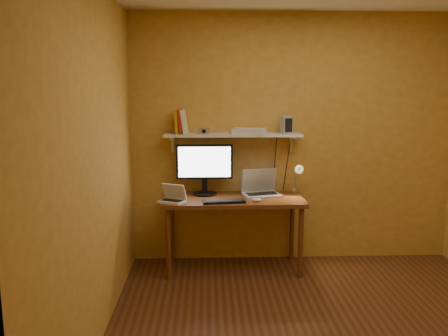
{
  "coord_description": "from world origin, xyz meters",
  "views": [
    {
      "loc": [
        -0.9,
        -3.33,
        1.88
      ],
      "look_at": [
        -0.75,
        1.18,
        1.07
      ],
      "focal_mm": 38.0,
      "sensor_mm": 36.0,
      "label": 1
    }
  ],
  "objects_px": {
    "desk": "(234,206)",
    "speaker_right": "(286,125)",
    "shelf_camera": "(203,131)",
    "router": "(250,131)",
    "wall_shelf": "(233,135)",
    "laptop": "(260,188)",
    "monitor": "(205,167)",
    "speaker_left": "(180,125)",
    "mouse": "(256,200)",
    "desk_lamp": "(297,175)",
    "keyboard": "(224,201)",
    "netbook": "(173,197)"
  },
  "relations": [
    {
      "from": "wall_shelf",
      "to": "monitor",
      "type": "bearing_deg",
      "value": -172.41
    },
    {
      "from": "wall_shelf",
      "to": "monitor",
      "type": "height_order",
      "value": "wall_shelf"
    },
    {
      "from": "wall_shelf",
      "to": "speaker_right",
      "type": "relative_size",
      "value": 7.86
    },
    {
      "from": "wall_shelf",
      "to": "desk_lamp",
      "type": "bearing_deg",
      "value": -5.88
    },
    {
      "from": "speaker_right",
      "to": "wall_shelf",
      "type": "bearing_deg",
      "value": 161.08
    },
    {
      "from": "monitor",
      "to": "router",
      "type": "bearing_deg",
      "value": 3.07
    },
    {
      "from": "keyboard",
      "to": "mouse",
      "type": "bearing_deg",
      "value": -1.44
    },
    {
      "from": "netbook",
      "to": "shelf_camera",
      "type": "distance_m",
      "value": 0.73
    },
    {
      "from": "desk",
      "to": "shelf_camera",
      "type": "height_order",
      "value": "shelf_camera"
    },
    {
      "from": "desk",
      "to": "speaker_right",
      "type": "xyz_separation_m",
      "value": [
        0.55,
        0.19,
        0.8
      ]
    },
    {
      "from": "monitor",
      "to": "keyboard",
      "type": "bearing_deg",
      "value": -61.33
    },
    {
      "from": "monitor",
      "to": "speaker_right",
      "type": "distance_m",
      "value": 0.94
    },
    {
      "from": "desk",
      "to": "monitor",
      "type": "height_order",
      "value": "monitor"
    },
    {
      "from": "desk",
      "to": "shelf_camera",
      "type": "bearing_deg",
      "value": 157.16
    },
    {
      "from": "desk",
      "to": "speaker_right",
      "type": "relative_size",
      "value": 7.86
    },
    {
      "from": "monitor",
      "to": "router",
      "type": "relative_size",
      "value": 1.75
    },
    {
      "from": "keyboard",
      "to": "shelf_camera",
      "type": "height_order",
      "value": "shelf_camera"
    },
    {
      "from": "desk",
      "to": "shelf_camera",
      "type": "xyz_separation_m",
      "value": [
        -0.3,
        0.13,
        0.74
      ]
    },
    {
      "from": "laptop",
      "to": "mouse",
      "type": "height_order",
      "value": "laptop"
    },
    {
      "from": "speaker_left",
      "to": "speaker_right",
      "type": "xyz_separation_m",
      "value": [
        1.08,
        -0.01,
        0.0
      ]
    },
    {
      "from": "desk",
      "to": "keyboard",
      "type": "height_order",
      "value": "keyboard"
    },
    {
      "from": "router",
      "to": "laptop",
      "type": "bearing_deg",
      "value": -28.53
    },
    {
      "from": "speaker_right",
      "to": "laptop",
      "type": "bearing_deg",
      "value": 175.95
    },
    {
      "from": "keyboard",
      "to": "speaker_left",
      "type": "distance_m",
      "value": 0.91
    },
    {
      "from": "speaker_left",
      "to": "router",
      "type": "relative_size",
      "value": 0.52
    },
    {
      "from": "router",
      "to": "wall_shelf",
      "type": "bearing_deg",
      "value": 175.91
    },
    {
      "from": "speaker_left",
      "to": "shelf_camera",
      "type": "relative_size",
      "value": 1.48
    },
    {
      "from": "speaker_right",
      "to": "shelf_camera",
      "type": "bearing_deg",
      "value": 165.89
    },
    {
      "from": "desk",
      "to": "mouse",
      "type": "relative_size",
      "value": 15.09
    },
    {
      "from": "laptop",
      "to": "router",
      "type": "bearing_deg",
      "value": 138.74
    },
    {
      "from": "monitor",
      "to": "keyboard",
      "type": "height_order",
      "value": "monitor"
    },
    {
      "from": "wall_shelf",
      "to": "netbook",
      "type": "xyz_separation_m",
      "value": [
        -0.59,
        -0.34,
        -0.56
      ]
    },
    {
      "from": "wall_shelf",
      "to": "speaker_right",
      "type": "distance_m",
      "value": 0.56
    },
    {
      "from": "wall_shelf",
      "to": "shelf_camera",
      "type": "bearing_deg",
      "value": -167.08
    },
    {
      "from": "monitor",
      "to": "speaker_left",
      "type": "distance_m",
      "value": 0.49
    },
    {
      "from": "desk",
      "to": "laptop",
      "type": "xyz_separation_m",
      "value": [
        0.28,
        0.12,
        0.16
      ]
    },
    {
      "from": "desk",
      "to": "monitor",
      "type": "distance_m",
      "value": 0.5
    },
    {
      "from": "speaker_right",
      "to": "shelf_camera",
      "type": "xyz_separation_m",
      "value": [
        -0.84,
        -0.06,
        -0.06
      ]
    },
    {
      "from": "router",
      "to": "desk",
      "type": "bearing_deg",
      "value": -133.42
    },
    {
      "from": "wall_shelf",
      "to": "shelf_camera",
      "type": "relative_size",
      "value": 12.17
    },
    {
      "from": "desk",
      "to": "mouse",
      "type": "xyz_separation_m",
      "value": [
        0.21,
        -0.16,
        0.1
      ]
    },
    {
      "from": "desk",
      "to": "router",
      "type": "xyz_separation_m",
      "value": [
        0.17,
        0.18,
        0.74
      ]
    },
    {
      "from": "netbook",
      "to": "shelf_camera",
      "type": "bearing_deg",
      "value": 68.81
    },
    {
      "from": "desk",
      "to": "speaker_left",
      "type": "height_order",
      "value": "speaker_left"
    },
    {
      "from": "speaker_left",
      "to": "speaker_right",
      "type": "relative_size",
      "value": 0.96
    },
    {
      "from": "shelf_camera",
      "to": "router",
      "type": "height_order",
      "value": "shelf_camera"
    },
    {
      "from": "desk_lamp",
      "to": "router",
      "type": "xyz_separation_m",
      "value": [
        -0.49,
        0.06,
        0.44
      ]
    },
    {
      "from": "keyboard",
      "to": "router",
      "type": "height_order",
      "value": "router"
    },
    {
      "from": "keyboard",
      "to": "speaker_left",
      "type": "bearing_deg",
      "value": 133.0
    },
    {
      "from": "laptop",
      "to": "speaker_right",
      "type": "relative_size",
      "value": 2.34
    }
  ]
}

